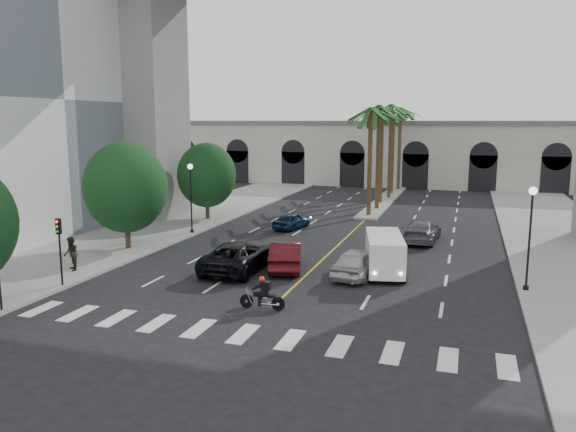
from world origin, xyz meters
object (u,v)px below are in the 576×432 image
object	(u,v)px
lamp_post_left_far	(191,192)
cargo_van	(384,253)
car_b	(286,255)
car_c	(238,256)
lamp_post_right	(530,230)
traffic_signal_far	(59,240)
car_d	(422,231)
car_e	(291,221)
pedestrian_b	(71,254)
car_a	(358,262)
motorcycle_rider	(264,294)

from	to	relation	value
lamp_post_left_far	cargo_van	world-z (taller)	lamp_post_left_far
car_b	car_c	size ratio (longest dim) A/B	0.82
lamp_post_right	car_b	distance (m)	13.14
traffic_signal_far	car_d	xyz separation A→B (m)	(16.72, 17.18, -1.73)
car_e	pedestrian_b	bearing A→B (deg)	76.20
car_e	pedestrian_b	distance (m)	18.17
traffic_signal_far	car_d	distance (m)	24.03
car_a	cargo_van	size ratio (longest dim) A/B	0.88
traffic_signal_far	car_b	world-z (taller)	traffic_signal_far
lamp_post_right	car_c	size ratio (longest dim) A/B	0.87
lamp_post_left_far	traffic_signal_far	xyz separation A→B (m)	(0.10, -14.50, -0.71)
car_e	car_b	bearing A→B (deg)	117.81
lamp_post_left_far	lamp_post_right	world-z (taller)	same
car_e	car_d	bearing A→B (deg)	-177.78
lamp_post_left_far	car_a	world-z (taller)	lamp_post_left_far
motorcycle_rider	pedestrian_b	distance (m)	12.71
cargo_van	car_b	bearing A→B (deg)	175.35
cargo_van	pedestrian_b	xyz separation A→B (m)	(-16.83, -5.32, -0.10)
traffic_signal_far	car_e	bearing A→B (deg)	71.27
traffic_signal_far	car_d	bearing A→B (deg)	45.78
car_e	pedestrian_b	world-z (taller)	pedestrian_b
lamp_post_left_far	car_a	size ratio (longest dim) A/B	1.12
car_e	car_a	bearing A→B (deg)	134.32
car_a	pedestrian_b	xyz separation A→B (m)	(-15.56, -4.28, 0.31)
car_b	car_e	world-z (taller)	car_b
car_b	cargo_van	xyz separation A→B (m)	(5.60, 0.75, 0.40)
car_d	car_a	bearing A→B (deg)	80.09
car_b	car_d	bearing A→B (deg)	-140.25
motorcycle_rider	traffic_signal_far	bearing A→B (deg)	178.13
car_b	lamp_post_right	bearing A→B (deg)	161.52
lamp_post_right	car_b	xyz separation A→B (m)	(-12.90, 0.61, -2.40)
traffic_signal_far	car_d	size ratio (longest dim) A/B	0.67
traffic_signal_far	car_a	xyz separation A→B (m)	(14.12, 6.83, -1.70)
motorcycle_rider	car_a	distance (m)	7.40
lamp_post_right	cargo_van	size ratio (longest dim) A/B	0.98
car_d	car_e	size ratio (longest dim) A/B	1.38
car_b	car_e	bearing A→B (deg)	-89.77
car_c	car_e	distance (m)	13.03
pedestrian_b	car_e	bearing A→B (deg)	108.70
motorcycle_rider	car_c	bearing A→B (deg)	120.18
lamp_post_right	pedestrian_b	bearing A→B (deg)	-170.69
car_e	motorcycle_rider	bearing A→B (deg)	115.59
motorcycle_rider	car_a	bearing A→B (deg)	62.86
lamp_post_left_far	car_d	size ratio (longest dim) A/B	0.99
lamp_post_left_far	motorcycle_rider	world-z (taller)	lamp_post_left_far
lamp_post_right	car_c	distance (m)	15.59
car_a	car_e	bearing A→B (deg)	-49.15
lamp_post_right	car_c	bearing A→B (deg)	-177.88
lamp_post_right	car_d	xyz separation A→B (m)	(-5.98, 10.68, -2.44)
lamp_post_left_far	lamp_post_right	size ratio (longest dim) A/B	1.00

